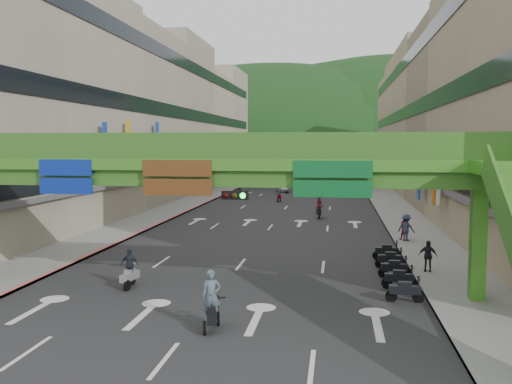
# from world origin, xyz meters

# --- Properties ---
(ground) EXTENTS (320.00, 320.00, 0.00)m
(ground) POSITION_xyz_m (0.00, 0.00, 0.00)
(ground) COLOR black
(ground) RESTS_ON ground
(road_slab) EXTENTS (18.00, 140.00, 0.02)m
(road_slab) POSITION_xyz_m (0.00, 50.00, 0.01)
(road_slab) COLOR #28282B
(road_slab) RESTS_ON ground
(sidewalk_left) EXTENTS (4.00, 140.00, 0.15)m
(sidewalk_left) POSITION_xyz_m (-11.00, 50.00, 0.07)
(sidewalk_left) COLOR gray
(sidewalk_left) RESTS_ON ground
(sidewalk_right) EXTENTS (4.00, 140.00, 0.15)m
(sidewalk_right) POSITION_xyz_m (11.00, 50.00, 0.07)
(sidewalk_right) COLOR gray
(sidewalk_right) RESTS_ON ground
(curb_left) EXTENTS (0.20, 140.00, 0.18)m
(curb_left) POSITION_xyz_m (-9.10, 50.00, 0.09)
(curb_left) COLOR #CC5959
(curb_left) RESTS_ON ground
(curb_right) EXTENTS (0.20, 140.00, 0.18)m
(curb_right) POSITION_xyz_m (9.10, 50.00, 0.09)
(curb_right) COLOR gray
(curb_right) RESTS_ON ground
(building_row_left) EXTENTS (12.80, 95.00, 19.00)m
(building_row_left) POSITION_xyz_m (-18.93, 50.00, 9.46)
(building_row_left) COLOR #9E937F
(building_row_left) RESTS_ON ground
(building_row_right) EXTENTS (12.80, 95.00, 19.00)m
(building_row_right) POSITION_xyz_m (18.93, 50.00, 9.46)
(building_row_right) COLOR gray
(building_row_right) RESTS_ON ground
(overpass_near) EXTENTS (28.00, 12.27, 7.10)m
(overpass_near) POSITION_xyz_m (0.93, 5.38, 5.21)
(overpass_near) COLOR #4C9E2D
(overpass_near) RESTS_ON ground
(overpass_far) EXTENTS (28.00, 2.20, 7.10)m
(overpass_far) POSITION_xyz_m (0.00, 65.00, 5.40)
(overpass_far) COLOR #4C9E2D
(overpass_far) RESTS_ON ground
(hill_left) EXTENTS (168.00, 140.00, 112.00)m
(hill_left) POSITION_xyz_m (-15.00, 160.00, 0.00)
(hill_left) COLOR #1C4419
(hill_left) RESTS_ON ground
(hill_right) EXTENTS (208.00, 176.00, 128.00)m
(hill_right) POSITION_xyz_m (25.00, 180.00, 0.00)
(hill_right) COLOR #1C4419
(hill_right) RESTS_ON ground
(bunting_string) EXTENTS (26.00, 0.36, 0.47)m
(bunting_string) POSITION_xyz_m (0.00, 30.00, 5.96)
(bunting_string) COLOR black
(bunting_string) RESTS_ON ground
(scooter_rider_near) EXTENTS (0.78, 1.58, 2.18)m
(scooter_rider_near) POSITION_xyz_m (0.82, 1.00, 1.04)
(scooter_rider_near) COLOR black
(scooter_rider_near) RESTS_ON ground
(scooter_rider_mid) EXTENTS (0.83, 1.60, 2.05)m
(scooter_rider_mid) POSITION_xyz_m (3.68, 31.95, 1.06)
(scooter_rider_mid) COLOR black
(scooter_rider_mid) RESTS_ON ground
(scooter_rider_left) EXTENTS (0.92, 1.60, 1.85)m
(scooter_rider_left) POSITION_xyz_m (-4.20, 6.29, 0.91)
(scooter_rider_left) COLOR gray
(scooter_rider_left) RESTS_ON ground
(scooter_rider_far) EXTENTS (0.87, 1.59, 1.98)m
(scooter_rider_far) POSITION_xyz_m (-1.31, 45.77, 1.00)
(scooter_rider_far) COLOR maroon
(scooter_rider_far) RESTS_ON ground
(parked_scooter_row) EXTENTS (1.60, 9.35, 1.08)m
(parked_scooter_row) POSITION_xyz_m (8.05, 10.00, 0.52)
(parked_scooter_row) COLOR black
(parked_scooter_row) RESTS_ON ground
(car_silver) EXTENTS (2.16, 4.56, 1.44)m
(car_silver) POSITION_xyz_m (-2.15, 58.82, 0.72)
(car_silver) COLOR #9F9FA5
(car_silver) RESTS_ON ground
(car_yellow) EXTENTS (2.11, 4.29, 1.41)m
(car_yellow) POSITION_xyz_m (3.42, 61.68, 0.70)
(car_yellow) COLOR yellow
(car_yellow) RESTS_ON ground
(pedestrian_red) EXTENTS (0.89, 0.73, 1.69)m
(pedestrian_red) POSITION_xyz_m (9.80, 20.60, 0.85)
(pedestrian_red) COLOR #A40D28
(pedestrian_red) RESTS_ON ground
(pedestrian_dark) EXTENTS (0.99, 0.59, 1.59)m
(pedestrian_dark) POSITION_xyz_m (9.80, 11.11, 0.79)
(pedestrian_dark) COLOR #23212A
(pedestrian_dark) RESTS_ON ground
(pedestrian_blue) EXTENTS (0.99, 0.89, 1.79)m
(pedestrian_blue) POSITION_xyz_m (9.80, 20.23, 0.90)
(pedestrian_blue) COLOR #2A354E
(pedestrian_blue) RESTS_ON ground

